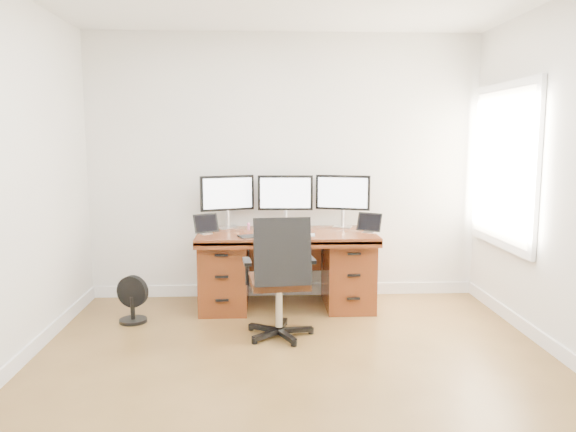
{
  "coord_description": "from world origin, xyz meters",
  "views": [
    {
      "loc": [
        -0.24,
        -3.52,
        1.66
      ],
      "look_at": [
        0.0,
        1.5,
        0.95
      ],
      "focal_mm": 35.0,
      "sensor_mm": 36.0,
      "label": 1
    }
  ],
  "objects_px": {
    "office_chair": "(280,298)",
    "floor_fan": "(132,300)",
    "keyboard": "(287,234)",
    "desk": "(286,267)",
    "monitor_center": "(285,195)"
  },
  "relations": [
    {
      "from": "office_chair",
      "to": "floor_fan",
      "type": "bearing_deg",
      "value": 154.68
    },
    {
      "from": "desk",
      "to": "office_chair",
      "type": "relative_size",
      "value": 1.64
    },
    {
      "from": "office_chair",
      "to": "keyboard",
      "type": "bearing_deg",
      "value": 76.81
    },
    {
      "from": "floor_fan",
      "to": "monitor_center",
      "type": "distance_m",
      "value": 1.78
    },
    {
      "from": "monitor_center",
      "to": "keyboard",
      "type": "height_order",
      "value": "monitor_center"
    },
    {
      "from": "monitor_center",
      "to": "keyboard",
      "type": "xyz_separation_m",
      "value": [
        -0.0,
        -0.41,
        -0.33
      ]
    },
    {
      "from": "office_chair",
      "to": "monitor_center",
      "type": "relative_size",
      "value": 1.88
    },
    {
      "from": "office_chair",
      "to": "keyboard",
      "type": "xyz_separation_m",
      "value": [
        0.09,
        0.7,
        0.42
      ]
    },
    {
      "from": "office_chair",
      "to": "monitor_center",
      "type": "height_order",
      "value": "monitor_center"
    },
    {
      "from": "keyboard",
      "to": "floor_fan",
      "type": "bearing_deg",
      "value": -174.97
    },
    {
      "from": "floor_fan",
      "to": "keyboard",
      "type": "height_order",
      "value": "keyboard"
    },
    {
      "from": "keyboard",
      "to": "monitor_center",
      "type": "bearing_deg",
      "value": 84.76
    },
    {
      "from": "floor_fan",
      "to": "office_chair",
      "type": "bearing_deg",
      "value": -1.49
    },
    {
      "from": "desk",
      "to": "office_chair",
      "type": "distance_m",
      "value": 0.87
    },
    {
      "from": "desk",
      "to": "office_chair",
      "type": "height_order",
      "value": "office_chair"
    }
  ]
}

